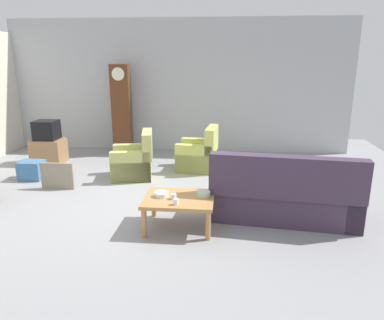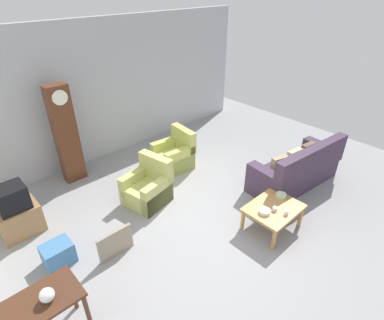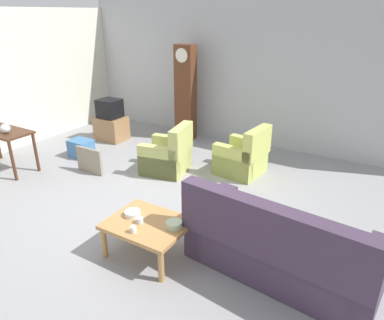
% 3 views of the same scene
% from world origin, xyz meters
% --- Properties ---
extents(ground_plane, '(10.40, 10.40, 0.00)m').
position_xyz_m(ground_plane, '(0.00, 0.00, 0.00)').
color(ground_plane, gray).
extents(garage_door_wall, '(8.40, 0.16, 3.20)m').
position_xyz_m(garage_door_wall, '(0.00, 3.60, 1.60)').
color(garage_door_wall, '#ADAFB5').
rests_on(garage_door_wall, ground_plane).
extents(couch_floral, '(2.18, 1.10, 1.04)m').
position_xyz_m(couch_floral, '(2.10, -0.46, 0.36)').
color(couch_floral, '#423347').
rests_on(couch_floral, ground_plane).
extents(armchair_olive_near, '(0.92, 0.90, 0.92)m').
position_xyz_m(armchair_olive_near, '(-0.56, 1.25, 0.31)').
color(armchair_olive_near, '#B7BC66').
rests_on(armchair_olive_near, ground_plane).
extents(armchair_olive_far, '(0.86, 0.83, 0.92)m').
position_xyz_m(armchair_olive_far, '(0.67, 1.89, 0.31)').
color(armchair_olive_far, '#BCC45D').
rests_on(armchair_olive_far, ground_plane).
extents(coffee_table_wood, '(0.96, 0.76, 0.45)m').
position_xyz_m(coffee_table_wood, '(0.61, -0.88, 0.38)').
color(coffee_table_wood, '#B27F47').
rests_on(coffee_table_wood, ground_plane).
extents(console_table_dark, '(1.30, 0.56, 0.78)m').
position_xyz_m(console_table_dark, '(-3.29, -0.22, 0.67)').
color(console_table_dark, '#472819').
rests_on(console_table_dark, ground_plane).
extents(grandfather_clock, '(0.44, 0.30, 2.14)m').
position_xyz_m(grandfather_clock, '(-1.29, 3.05, 1.08)').
color(grandfather_clock, '#562D19').
rests_on(grandfather_clock, ground_plane).
extents(tv_stand_cabinet, '(0.68, 0.52, 0.54)m').
position_xyz_m(tv_stand_cabinet, '(-2.73, 2.06, 0.27)').
color(tv_stand_cabinet, '#997047').
rests_on(tv_stand_cabinet, ground_plane).
extents(tv_crt, '(0.48, 0.44, 0.42)m').
position_xyz_m(tv_crt, '(-2.73, 2.06, 0.75)').
color(tv_crt, black).
rests_on(tv_crt, tv_stand_cabinet).
extents(framed_picture_leaning, '(0.60, 0.05, 0.48)m').
position_xyz_m(framed_picture_leaning, '(-1.78, 0.46, 0.24)').
color(framed_picture_leaning, gray).
rests_on(framed_picture_leaning, ground_plane).
extents(storage_box_blue, '(0.45, 0.36, 0.36)m').
position_xyz_m(storage_box_blue, '(-2.53, 0.94, 0.18)').
color(storage_box_blue, teal).
rests_on(storage_box_blue, ground_plane).
extents(glass_dome_cloche, '(0.17, 0.17, 0.17)m').
position_xyz_m(glass_dome_cloche, '(-3.00, -0.28, 0.87)').
color(glass_dome_cloche, silver).
rests_on(glass_dome_cloche, console_table_dark).
extents(cup_white_porcelain, '(0.07, 0.07, 0.08)m').
position_xyz_m(cup_white_porcelain, '(0.60, -1.13, 0.49)').
color(cup_white_porcelain, white).
rests_on(cup_white_porcelain, coffee_table_wood).
extents(cup_blue_rimmed, '(0.08, 0.08, 0.07)m').
position_xyz_m(cup_blue_rimmed, '(0.54, -0.94, 0.48)').
color(cup_blue_rimmed, silver).
rests_on(cup_blue_rimmed, coffee_table_wood).
extents(bowl_white_stacked, '(0.20, 0.20, 0.06)m').
position_xyz_m(bowl_white_stacked, '(0.36, -0.86, 0.48)').
color(bowl_white_stacked, white).
rests_on(bowl_white_stacked, coffee_table_wood).
extents(bowl_shallow_green, '(0.19, 0.19, 0.07)m').
position_xyz_m(bowl_shallow_green, '(0.94, -0.80, 0.48)').
color(bowl_shallow_green, '#B2C69E').
rests_on(bowl_shallow_green, coffee_table_wood).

